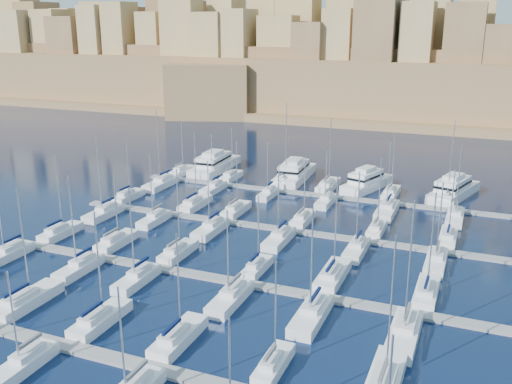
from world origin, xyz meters
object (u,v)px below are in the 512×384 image
at_px(motor_yacht_c, 367,181).
at_px(motor_yacht_d, 453,189).
at_px(motor_yacht_a, 214,164).
at_px(sailboat_2, 100,319).
at_px(sailboat_4, 273,364).
at_px(motor_yacht_b, 294,172).

xyz_separation_m(motor_yacht_c, motor_yacht_d, (17.72, 0.79, 0.00)).
bearing_deg(motor_yacht_a, sailboat_2, -74.33).
distance_m(sailboat_4, motor_yacht_b, 74.89).
distance_m(sailboat_4, motor_yacht_c, 70.44).
distance_m(sailboat_2, motor_yacht_c, 71.53).
bearing_deg(motor_yacht_b, sailboat_4, -73.14).
height_order(sailboat_4, motor_yacht_b, sailboat_4).
bearing_deg(motor_yacht_a, motor_yacht_c, -2.91).
xyz_separation_m(motor_yacht_a, motor_yacht_c, (37.45, -1.90, 0.00)).
bearing_deg(sailboat_4, motor_yacht_d, 79.74).
height_order(motor_yacht_a, motor_yacht_c, same).
relative_size(sailboat_2, motor_yacht_b, 0.77).
xyz_separation_m(sailboat_2, motor_yacht_a, (-19.99, 71.26, 0.98)).
bearing_deg(motor_yacht_d, sailboat_2, -116.63).
relative_size(sailboat_2, motor_yacht_d, 0.81).
relative_size(sailboat_2, motor_yacht_c, 0.90).
relative_size(sailboat_2, sailboat_4, 1.17).
height_order(sailboat_2, motor_yacht_d, sailboat_2).
xyz_separation_m(sailboat_2, motor_yacht_d, (35.18, 70.15, 0.98)).
relative_size(sailboat_4, motor_yacht_b, 0.66).
bearing_deg(sailboat_4, sailboat_2, 177.69).
bearing_deg(motor_yacht_b, motor_yacht_d, -1.01).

